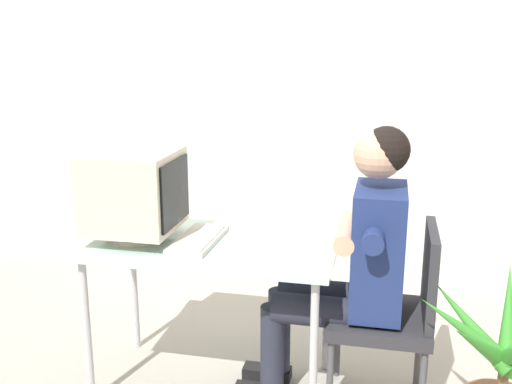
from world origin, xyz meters
name	(u,v)px	position (x,y,z in m)	size (l,w,h in m)	color
ground_plane	(214,384)	(0.00, 0.00, 0.00)	(12.00, 12.00, 0.00)	#9E998E
wall_back	(316,63)	(0.30, 1.40, 1.50)	(8.00, 0.10, 3.00)	silver
desk	(212,255)	(0.00, 0.00, 0.68)	(1.16, 0.65, 0.75)	#B7B7BC
crt_monitor	(134,191)	(-0.35, -0.05, 0.98)	(0.41, 0.40, 0.42)	beige
keyboard	(198,239)	(-0.06, -0.02, 0.76)	(0.19, 0.42, 0.03)	silver
office_chair	(395,307)	(0.85, 0.02, 0.49)	(0.45, 0.45, 0.87)	#4C4C51
person_seated	(353,257)	(0.65, 0.02, 0.72)	(0.75, 0.58, 1.31)	navy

